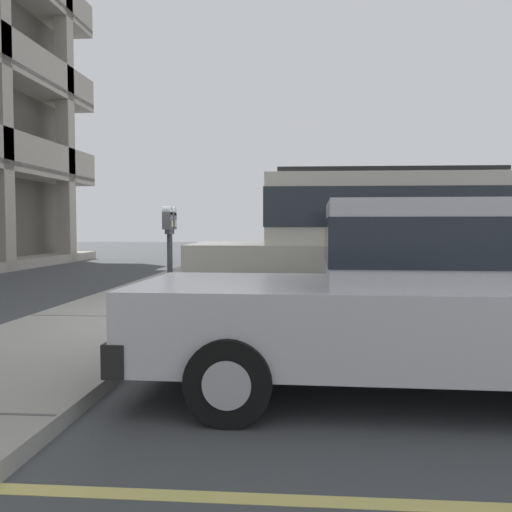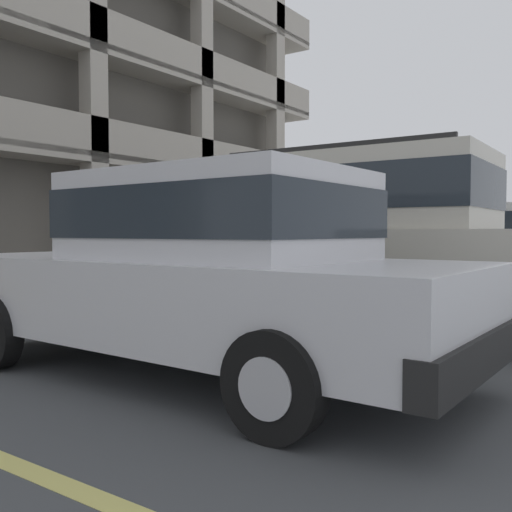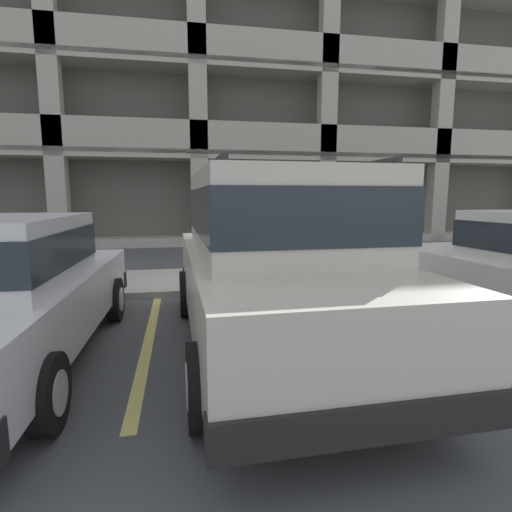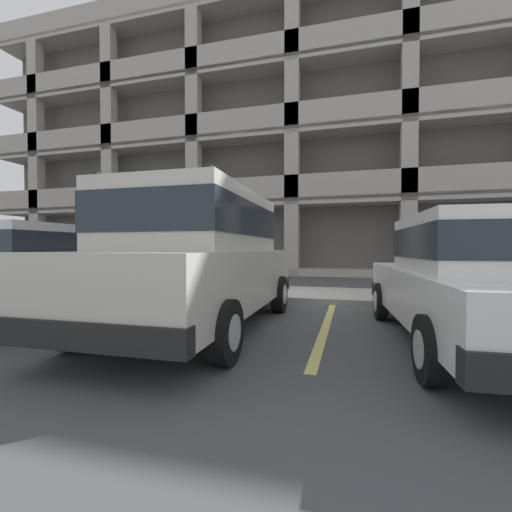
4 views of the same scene
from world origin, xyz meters
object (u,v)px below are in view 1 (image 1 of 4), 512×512
(red_sedan, at_px, (430,294))
(parking_meter_near, at_px, (170,236))
(dark_hatchback, at_px, (361,254))
(blue_coupe, at_px, (348,248))
(silver_suv, at_px, (380,247))

(red_sedan, relative_size, parking_meter_near, 3.05)
(dark_hatchback, distance_m, parking_meter_near, 4.61)
(red_sedan, bearing_deg, parking_meter_near, 46.58)
(red_sedan, distance_m, parking_meter_near, 3.84)
(red_sedan, distance_m, blue_coupe, 9.11)
(red_sedan, height_order, blue_coupe, same)
(dark_hatchback, xyz_separation_m, blue_coupe, (2.80, 0.02, 0.00))
(blue_coupe, distance_m, parking_meter_near, 7.02)
(red_sedan, relative_size, blue_coupe, 0.98)
(dark_hatchback, bearing_deg, parking_meter_near, 138.59)
(dark_hatchback, relative_size, parking_meter_near, 3.09)
(silver_suv, bearing_deg, parking_meter_near, 91.15)
(silver_suv, xyz_separation_m, dark_hatchback, (3.53, -0.12, -0.27))
(dark_hatchback, height_order, parking_meter_near, parking_meter_near)
(dark_hatchback, height_order, blue_coupe, same)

